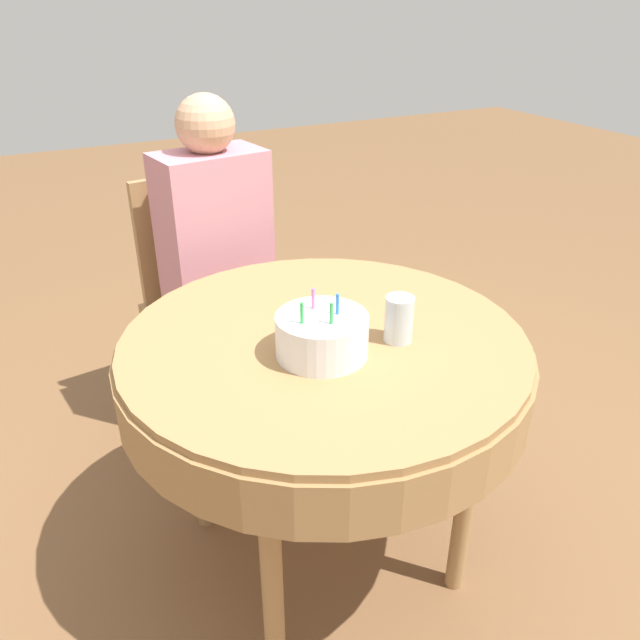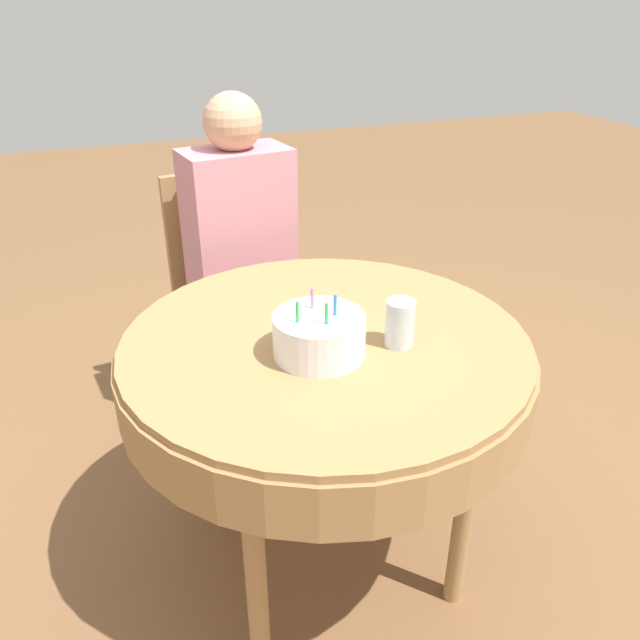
# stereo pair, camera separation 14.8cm
# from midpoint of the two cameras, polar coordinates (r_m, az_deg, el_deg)

# --- Properties ---
(ground_plane) EXTENTS (12.00, 12.00, 0.00)m
(ground_plane) POSITION_cam_midpoint_polar(r_m,az_deg,el_deg) (2.01, -1.96, -20.36)
(ground_plane) COLOR brown
(dining_table) EXTENTS (1.03, 1.03, 0.75)m
(dining_table) POSITION_cam_midpoint_polar(r_m,az_deg,el_deg) (1.58, -2.34, -4.39)
(dining_table) COLOR #9E7547
(dining_table) RESTS_ON ground_plane
(chair) EXTENTS (0.51, 0.51, 0.93)m
(chair) POSITION_cam_midpoint_polar(r_m,az_deg,el_deg) (2.35, -11.79, 2.28)
(chair) COLOR #A37A4C
(chair) RESTS_ON ground_plane
(person) EXTENTS (0.38, 0.34, 1.22)m
(person) POSITION_cam_midpoint_polar(r_m,az_deg,el_deg) (2.18, -11.26, 6.69)
(person) COLOR tan
(person) RESTS_ON ground_plane
(birthday_cake) EXTENTS (0.22, 0.22, 0.15)m
(birthday_cake) POSITION_cam_midpoint_polar(r_m,az_deg,el_deg) (1.44, -2.78, -1.49)
(birthday_cake) COLOR white
(birthday_cake) RESTS_ON dining_table
(drinking_glass) EXTENTS (0.07, 0.07, 0.12)m
(drinking_glass) POSITION_cam_midpoint_polar(r_m,az_deg,el_deg) (1.49, 4.43, 0.01)
(drinking_glass) COLOR silver
(drinking_glass) RESTS_ON dining_table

